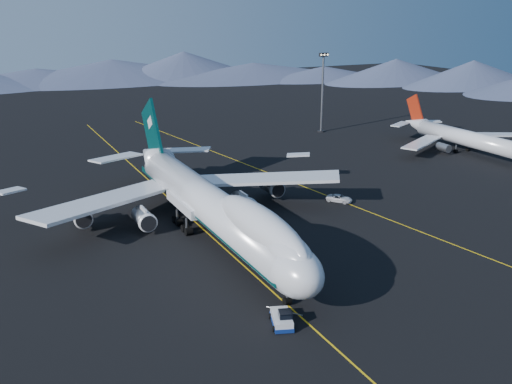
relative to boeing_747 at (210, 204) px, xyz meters
name	(u,v)px	position (x,y,z in m)	size (l,w,h in m)	color
ground	(211,236)	(0.00, -0.03, -5.81)	(500.00, 500.00, 0.00)	black
taxiway_line_main	(211,236)	(0.00, -0.03, -5.80)	(0.25, 220.00, 0.01)	#E9B60D
taxiway_line_side	(327,195)	(30.00, 9.97, -5.80)	(0.25, 200.00, 0.01)	#E9B60D
boeing_747	(210,204)	(0.00, 0.00, 0.00)	(59.62, 72.43, 19.37)	silver
pushback_tug	(282,320)	(-3.00, -30.49, -5.18)	(3.74, 5.12, 2.01)	silver
second_jet	(464,138)	(83.68, 25.18, -1.81)	(41.20, 46.54, 13.24)	silver
service_van	(339,198)	(30.00, 5.36, -5.09)	(2.40, 5.20, 1.44)	silver
floodlight_mast	(322,93)	(64.11, 65.41, 6.52)	(3.01, 2.26, 24.35)	black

